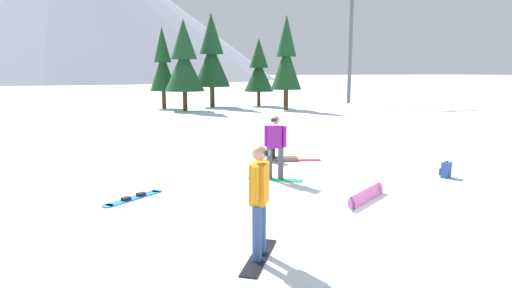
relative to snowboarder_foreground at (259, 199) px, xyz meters
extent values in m
plane|color=silver|center=(3.07, 0.73, -0.99)|extent=(800.00, 800.00, 0.00)
cube|color=black|center=(0.00, 0.00, -0.97)|extent=(1.08, 1.38, 0.02)
cylinder|color=#335184|center=(0.09, 0.13, -0.52)|extent=(0.15, 0.15, 0.89)
cylinder|color=#335184|center=(-0.09, -0.13, -0.52)|extent=(0.15, 0.15, 0.89)
cube|color=orange|center=(0.00, 0.00, 0.25)|extent=(0.43, 0.47, 0.65)
cylinder|color=orange|center=(0.15, 0.21, 0.29)|extent=(0.11, 0.11, 0.58)
cylinder|color=orange|center=(-0.15, -0.21, 0.29)|extent=(0.11, 0.11, 0.58)
sphere|color=tan|center=(0.00, 0.00, 0.74)|extent=(0.24, 0.24, 0.24)
cube|color=black|center=(0.11, -0.08, 0.75)|extent=(0.13, 0.16, 0.08)
cube|color=#19B259|center=(2.31, 4.64, -0.97)|extent=(1.37, 1.17, 0.02)
cylinder|color=#4C4C51|center=(2.44, 4.54, -0.52)|extent=(0.15, 0.15, 0.88)
cylinder|color=#4C4C51|center=(2.19, 4.74, -0.52)|extent=(0.15, 0.15, 0.88)
cube|color=#8C1E8C|center=(2.31, 4.64, 0.22)|extent=(0.46, 0.44, 0.61)
cylinder|color=#8C1E8C|center=(2.52, 4.48, 0.24)|extent=(0.11, 0.11, 0.58)
cylinder|color=#8C1E8C|center=(2.11, 4.81, 0.24)|extent=(0.11, 0.11, 0.58)
sphere|color=tan|center=(2.31, 4.64, 0.69)|extent=(0.24, 0.24, 0.24)
cube|color=black|center=(2.23, 4.53, 0.70)|extent=(0.16, 0.14, 0.08)
cube|color=gray|center=(3.21, 7.05, -0.94)|extent=(0.37, 0.42, 0.10)
cylinder|color=gray|center=(3.72, 7.01, -0.91)|extent=(0.81, 0.36, 0.14)
cylinder|color=gray|center=(3.66, 6.82, -0.91)|extent=(0.81, 0.36, 0.14)
cube|color=red|center=(4.07, 6.80, -0.97)|extent=(1.61, 0.71, 0.02)
cube|color=black|center=(3.21, 7.05, -0.62)|extent=(0.34, 0.45, 0.53)
cylinder|color=black|center=(3.28, 7.30, -0.62)|extent=(0.11, 0.11, 0.52)
cylinder|color=black|center=(3.14, 6.80, -0.62)|extent=(0.11, 0.11, 0.52)
sphere|color=tan|center=(3.21, 7.05, -0.20)|extent=(0.24, 0.24, 0.24)
sphere|color=black|center=(3.21, 7.05, -0.15)|extent=(0.20, 0.20, 0.20)
cube|color=pink|center=(3.46, 1.98, -0.84)|extent=(1.44, 0.94, 0.29)
cylinder|color=pink|center=(4.16, 2.40, -0.84)|extent=(0.31, 0.24, 0.29)
cylinder|color=pink|center=(2.77, 1.56, -0.84)|extent=(0.31, 0.24, 0.29)
cube|color=black|center=(3.65, 2.15, -0.83)|extent=(0.23, 0.20, 0.15)
cube|color=black|center=(3.23, 1.89, -0.83)|extent=(0.23, 0.20, 0.15)
cube|color=#1E8CD8|center=(-1.56, 4.16, -0.97)|extent=(1.37, 1.05, 0.02)
cylinder|color=#1E8CD8|center=(-0.95, 4.58, -0.97)|extent=(0.36, 0.36, 0.02)
cylinder|color=#1E8CD8|center=(-2.17, 3.75, -0.97)|extent=(0.36, 0.36, 0.02)
cube|color=black|center=(-1.38, 4.29, -0.93)|extent=(0.24, 0.23, 0.07)
cube|color=black|center=(-1.74, 4.04, -0.93)|extent=(0.24, 0.23, 0.07)
cube|color=#2D4C9E|center=(6.97, 3.13, -0.77)|extent=(0.38, 0.33, 0.44)
cube|color=navy|center=(6.91, 3.25, -0.83)|extent=(0.23, 0.16, 0.20)
cylinder|color=black|center=(6.97, 3.13, -0.53)|extent=(0.12, 0.08, 0.02)
cylinder|color=#472D19|center=(4.57, 27.09, -0.22)|extent=(0.35, 0.35, 1.53)
cone|color=#194723|center=(4.57, 27.09, 2.17)|extent=(3.03, 3.03, 3.25)
cone|color=#194723|center=(4.57, 27.09, 4.44)|extent=(1.97, 1.97, 2.98)
cylinder|color=#472D19|center=(12.22, 25.16, -0.18)|extent=(0.37, 0.37, 1.62)
cone|color=#194723|center=(12.22, 25.16, 2.35)|extent=(2.41, 2.41, 3.44)
cone|color=#194723|center=(12.22, 25.16, 4.76)|extent=(1.57, 1.57, 3.15)
cylinder|color=#472D19|center=(11.66, 29.59, -0.34)|extent=(0.29, 0.29, 1.29)
cone|color=#194723|center=(11.66, 29.59, 1.68)|extent=(2.58, 2.58, 2.75)
cone|color=#194723|center=(11.66, 29.59, 3.61)|extent=(1.68, 1.68, 2.52)
cylinder|color=#472D19|center=(7.60, 30.22, -0.12)|extent=(0.39, 0.39, 1.74)
cone|color=#194723|center=(7.60, 30.22, 2.60)|extent=(3.13, 3.13, 3.70)
cone|color=#194723|center=(7.60, 30.22, 5.19)|extent=(2.04, 2.04, 3.39)
cylinder|color=#472D19|center=(3.43, 29.97, -0.26)|extent=(0.33, 0.33, 1.45)
cone|color=#194723|center=(3.43, 29.97, 2.02)|extent=(2.16, 2.16, 3.09)
cone|color=#194723|center=(3.43, 29.97, 4.18)|extent=(1.41, 1.41, 2.84)
cylinder|color=#595B60|center=(21.32, 30.20, 4.99)|extent=(0.36, 0.36, 11.96)
camera|label=1|loc=(-2.45, -6.18, 1.98)|focal=30.52mm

